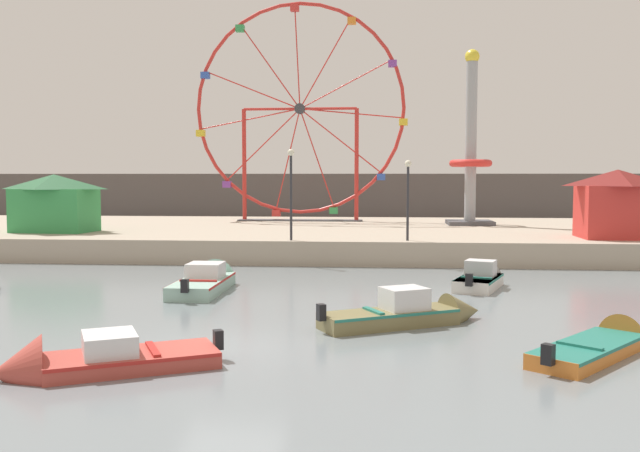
{
  "coord_description": "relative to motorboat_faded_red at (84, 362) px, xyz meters",
  "views": [
    {
      "loc": [
        3.57,
        -16.36,
        4.19
      ],
      "look_at": [
        1.34,
        9.59,
        2.31
      ],
      "focal_mm": 38.77,
      "sensor_mm": 36.0,
      "label": 1
    }
  ],
  "objects": [
    {
      "name": "motorboat_faded_red",
      "position": [
        0.0,
        0.0,
        0.0
      ],
      "size": [
        4.81,
        3.43,
        1.46
      ],
      "rotation": [
        0.0,
        0.0,
        3.61
      ],
      "color": "#B24238",
      "rests_on": "ground_plane"
    },
    {
      "name": "carnival_booth_green_kiosk",
      "position": [
        -11.37,
        22.17,
        2.55
      ],
      "size": [
        4.72,
        3.18,
        3.12
      ],
      "rotation": [
        0.0,
        0.0,
        -0.09
      ],
      "color": "#33934C",
      "rests_on": "quay_promenade"
    },
    {
      "name": "distant_town_skyline",
      "position": [
        2.67,
        46.15,
        1.96
      ],
      "size": [
        140.0,
        3.0,
        4.4
      ],
      "primitive_type": "cube",
      "color": "#564C47",
      "rests_on": "ground_plane"
    },
    {
      "name": "quay_promenade",
      "position": [
        2.67,
        27.45,
        0.34
      ],
      "size": [
        110.0,
        19.44,
        1.17
      ],
      "primitive_type": "cube",
      "color": "tan",
      "rests_on": "ground_plane"
    },
    {
      "name": "motorboat_white_red_stripe",
      "position": [
        10.14,
        12.48,
        0.07
      ],
      "size": [
        2.46,
        3.86,
        1.45
      ],
      "rotation": [
        0.0,
        0.0,
        1.22
      ],
      "color": "silver",
      "rests_on": "ground_plane"
    },
    {
      "name": "motorboat_seafoam",
      "position": [
        -0.11,
        11.26,
        0.07
      ],
      "size": [
        1.59,
        5.47,
        1.51
      ],
      "rotation": [
        0.0,
        0.0,
        1.57
      ],
      "color": "#93BCAD",
      "rests_on": "ground_plane"
    },
    {
      "name": "motorboat_orange_hull",
      "position": [
        11.67,
        2.88,
        -0.05
      ],
      "size": [
        4.01,
        4.47,
        1.17
      ],
      "rotation": [
        0.0,
        0.0,
        0.88
      ],
      "color": "orange",
      "rests_on": "ground_plane"
    },
    {
      "name": "ferris_wheel_red_frame",
      "position": [
        0.88,
        32.55,
        8.26
      ],
      "size": [
        14.29,
        1.2,
        14.6
      ],
      "color": "red",
      "rests_on": "quay_promenade"
    },
    {
      "name": "motorboat_olive_wood",
      "position": [
        7.24,
        5.54,
        0.08
      ],
      "size": [
        4.94,
        3.4,
        1.42
      ],
      "rotation": [
        0.0,
        0.0,
        0.49
      ],
      "color": "olive",
      "rests_on": "ground_plane"
    },
    {
      "name": "drop_tower_steel_tower",
      "position": [
        11.89,
        29.88,
        5.11
      ],
      "size": [
        2.8,
        2.8,
        10.84
      ],
      "color": "#999EA3",
      "rests_on": "quay_promenade"
    },
    {
      "name": "promenade_lamp_near",
      "position": [
        2.09,
        18.31,
        3.7
      ],
      "size": [
        0.32,
        0.32,
        4.29
      ],
      "color": "#2D2D33",
      "rests_on": "quay_promenade"
    },
    {
      "name": "promenade_lamp_far",
      "position": [
        7.57,
        18.63,
        3.4
      ],
      "size": [
        0.32,
        0.32,
        3.77
      ],
      "color": "#2D2D33",
      "rests_on": "quay_promenade"
    },
    {
      "name": "ground_plane",
      "position": [
        2.67,
        2.42,
        -0.24
      ],
      "size": [
        240.0,
        240.0,
        0.0
      ],
      "primitive_type": "plane",
      "color": "slate"
    },
    {
      "name": "carnival_booth_red_striped",
      "position": [
        17.8,
        20.82,
        2.66
      ],
      "size": [
        3.84,
        3.12,
        3.35
      ],
      "rotation": [
        0.0,
        0.0,
        -0.02
      ],
      "color": "red",
      "rests_on": "quay_promenade"
    }
  ]
}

